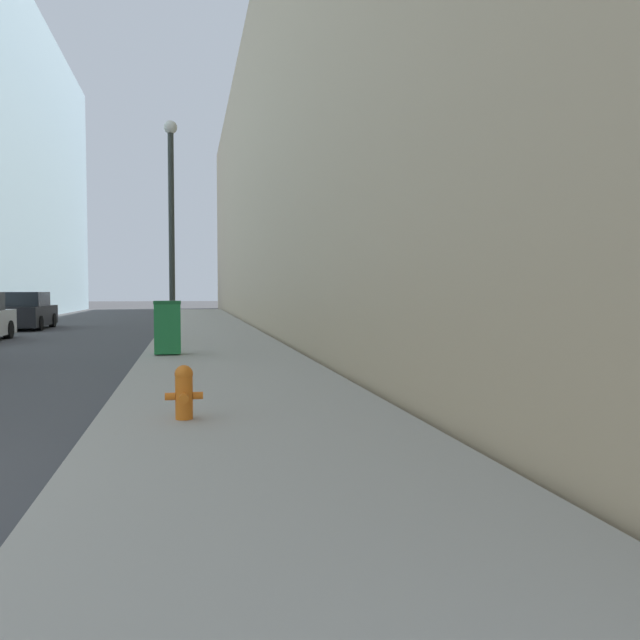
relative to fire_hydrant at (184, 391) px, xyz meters
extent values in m
cube|color=#9E998E|center=(0.85, 15.68, -0.42)|extent=(3.82, 60.00, 0.15)
cube|color=tan|center=(8.86, 23.68, 6.86)|extent=(12.00, 60.00, 14.71)
cylinder|color=orange|center=(0.00, 0.01, -0.09)|extent=(0.21, 0.21, 0.50)
sphere|color=orange|center=(0.00, 0.01, 0.20)|extent=(0.22, 0.22, 0.22)
cylinder|color=orange|center=(0.00, 0.01, 0.27)|extent=(0.06, 0.06, 0.05)
cylinder|color=orange|center=(0.00, -0.16, -0.06)|extent=(0.11, 0.12, 0.11)
cylinder|color=orange|center=(-0.16, 0.01, -0.06)|extent=(0.12, 0.09, 0.09)
cylinder|color=orange|center=(0.16, 0.01, -0.06)|extent=(0.12, 0.09, 0.09)
cube|color=#1E7538|center=(-0.43, 7.84, 0.29)|extent=(0.61, 0.54, 1.19)
cube|color=#16572A|center=(-0.43, 7.84, 0.92)|extent=(0.63, 0.56, 0.08)
cylinder|color=black|center=(-0.69, 8.07, -0.26)|extent=(0.05, 0.16, 0.16)
cylinder|color=black|center=(-0.17, 8.07, -0.26)|extent=(0.05, 0.16, 0.16)
cylinder|color=#2D332D|center=(-0.41, 11.58, -0.22)|extent=(0.33, 0.33, 0.25)
cylinder|color=#2D332D|center=(-0.41, 11.58, 2.77)|extent=(0.17, 0.17, 6.22)
sphere|color=silver|center=(-0.41, 11.58, 6.04)|extent=(0.39, 0.39, 0.39)
cylinder|color=black|center=(-6.20, 16.23, -0.17)|extent=(0.24, 0.64, 0.64)
cube|color=black|center=(-7.01, 21.96, 0.10)|extent=(1.89, 4.46, 0.86)
cube|color=#1E2328|center=(-7.01, 21.96, 0.84)|extent=(1.66, 2.32, 0.62)
cylinder|color=black|center=(-7.89, 23.29, -0.17)|extent=(0.24, 0.64, 0.64)
cylinder|color=black|center=(-6.14, 23.29, -0.17)|extent=(0.24, 0.64, 0.64)
cylinder|color=black|center=(-6.14, 20.62, -0.17)|extent=(0.24, 0.64, 0.64)
camera|label=1|loc=(0.06, -7.60, 1.20)|focal=35.00mm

